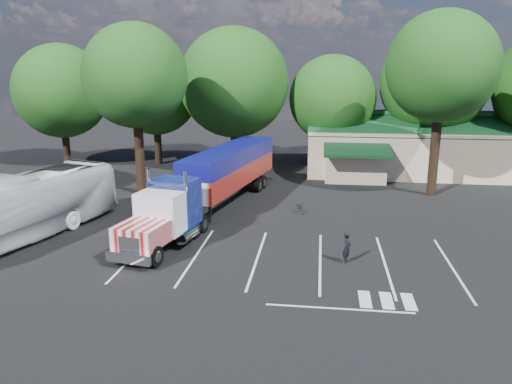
# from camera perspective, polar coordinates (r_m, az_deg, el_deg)

# --- Properties ---
(ground) EXTENTS (120.00, 120.00, 0.00)m
(ground) POSITION_cam_1_polar(r_m,az_deg,el_deg) (31.37, 1.54, -3.52)
(ground) COLOR black
(ground) RESTS_ON ground
(event_hall) EXTENTS (24.20, 14.12, 5.55)m
(event_hall) POSITION_cam_1_polar(r_m,az_deg,el_deg) (49.28, 19.97, 4.82)
(event_hall) COLOR beige
(event_hall) RESTS_ON ground
(tree_row_a) EXTENTS (9.00, 9.00, 11.68)m
(tree_row_a) POSITION_cam_1_polar(r_m,az_deg,el_deg) (52.61, -21.37, 10.69)
(tree_row_a) COLOR black
(tree_row_a) RESTS_ON ground
(tree_row_b) EXTENTS (8.40, 8.40, 11.35)m
(tree_row_b) POSITION_cam_1_polar(r_m,az_deg,el_deg) (50.21, -11.42, 11.21)
(tree_row_b) COLOR black
(tree_row_b) RESTS_ON ground
(tree_row_c) EXTENTS (10.00, 10.00, 13.05)m
(tree_row_c) POSITION_cam_1_polar(r_m,az_deg,el_deg) (46.64, -2.55, 12.37)
(tree_row_c) COLOR black
(tree_row_c) RESTS_ON ground
(tree_row_d) EXTENTS (8.00, 8.00, 10.60)m
(tree_row_d) POSITION_cam_1_polar(r_m,az_deg,el_deg) (47.32, 8.74, 10.49)
(tree_row_d) COLOR black
(tree_row_d) RESTS_ON ground
(tree_row_e) EXTENTS (9.60, 9.60, 12.90)m
(tree_row_e) POSITION_cam_1_polar(r_m,az_deg,el_deg) (48.77, 19.65, 11.72)
(tree_row_e) COLOR black
(tree_row_e) RESTS_ON ground
(tree_near_left) EXTENTS (7.60, 7.60, 12.65)m
(tree_near_left) POSITION_cam_1_polar(r_m,az_deg,el_deg) (38.20, -13.65, 12.73)
(tree_near_left) COLOR black
(tree_near_left) RESTS_ON ground
(tree_near_right) EXTENTS (8.00, 8.00, 13.50)m
(tree_near_right) POSITION_cam_1_polar(r_m,az_deg,el_deg) (39.15, 20.50, 13.23)
(tree_near_right) COLOR black
(tree_near_right) RESTS_ON ground
(semi_truck) EXTENTS (6.29, 19.74, 4.12)m
(semi_truck) POSITION_cam_1_polar(r_m,az_deg,el_deg) (33.39, -4.60, 1.68)
(semi_truck) COLOR black
(semi_truck) RESTS_ON ground
(woman) EXTENTS (0.50, 0.65, 1.61)m
(woman) POSITION_cam_1_polar(r_m,az_deg,el_deg) (25.34, 10.36, -6.25)
(woman) COLOR black
(woman) RESTS_ON ground
(bicycle) EXTENTS (1.01, 1.60, 0.79)m
(bicycle) POSITION_cam_1_polar(r_m,az_deg,el_deg) (33.49, 5.05, -1.70)
(bicycle) COLOR black
(bicycle) RESTS_ON ground
(tour_bus) EXTENTS (6.57, 13.56, 3.68)m
(tour_bus) POSITION_cam_1_polar(r_m,az_deg,el_deg) (30.83, -25.55, -1.71)
(tour_bus) COLOR silver
(tour_bus) RESTS_ON ground
(silver_sedan) EXTENTS (4.24, 2.26, 1.33)m
(silver_sedan) POSITION_cam_1_polar(r_m,az_deg,el_deg) (44.66, 9.82, 2.55)
(silver_sedan) COLOR #ABADB3
(silver_sedan) RESTS_ON ground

